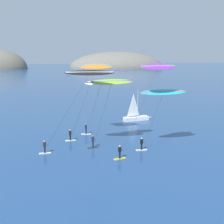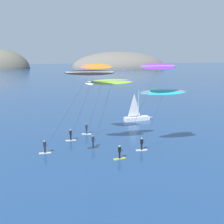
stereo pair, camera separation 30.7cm
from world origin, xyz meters
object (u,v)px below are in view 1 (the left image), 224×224
Objects in this scene: kitesurfer_lime at (110,87)px; kitesurfer_black at (86,78)px; kitesurfer_white at (100,87)px; kitesurfer_purple at (155,74)px; kitesurfer_cyan at (162,96)px; kitesurfer_orange at (94,73)px; sailboat_near at (138,117)px.

kitesurfer_lime is 4.02m from kitesurfer_black.
kitesurfer_black is 8.54m from kitesurfer_white.
kitesurfer_purple is at bearing -61.09° from kitesurfer_white.
kitesurfer_white is at bearing 96.42° from kitesurfer_lime.
kitesurfer_cyan is (1.55, 1.75, -2.98)m from kitesurfer_purple.
kitesurfer_purple reaches higher than kitesurfer_orange.
sailboat_near is 0.53× the size of kitesurfer_purple.
kitesurfer_orange is at bearing -113.39° from kitesurfer_white.
sailboat_near is at bearing 86.03° from kitesurfer_cyan.
kitesurfer_lime is at bearing -118.42° from sailboat_near.
kitesurfer_cyan is (8.11, -5.47, -2.61)m from kitesurfer_orange.
kitesurfer_cyan is (6.32, -2.21, -1.06)m from kitesurfer_lime.
kitesurfer_purple is (7.99, -1.97, 0.59)m from kitesurfer_black.
sailboat_near is 16.61m from kitesurfer_orange.
sailboat_near is at bearing 44.16° from kitesurfer_white.
kitesurfer_cyan is at bearing 48.52° from kitesurfer_purple.
kitesurfer_orange reaches higher than kitesurfer_white.
kitesurfer_black reaches higher than kitesurfer_white.
kitesurfer_cyan is at bearing -49.17° from kitesurfer_white.
kitesurfer_black is (-3.22, -1.99, 1.33)m from kitesurfer_lime.
kitesurfer_orange is at bearing 118.82° from kitesurfer_lime.
kitesurfer_black is 1.32× the size of kitesurfer_cyan.
kitesurfer_white is 10.68m from kitesurfer_cyan.
kitesurfer_white is (-5.43, 9.83, -2.72)m from kitesurfer_purple.
kitesurfer_cyan is at bearing -19.29° from kitesurfer_lime.
kitesurfer_cyan is at bearing -33.98° from kitesurfer_orange.
sailboat_near is at bearing 48.63° from kitesurfer_orange.
kitesurfer_purple is at bearing -39.74° from kitesurfer_lime.
sailboat_near is 20.93m from kitesurfer_black.
sailboat_near is 0.57× the size of kitesurfer_black.
kitesurfer_orange is at bearing 132.26° from kitesurfer_purple.
kitesurfer_purple is at bearing -13.87° from kitesurfer_black.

